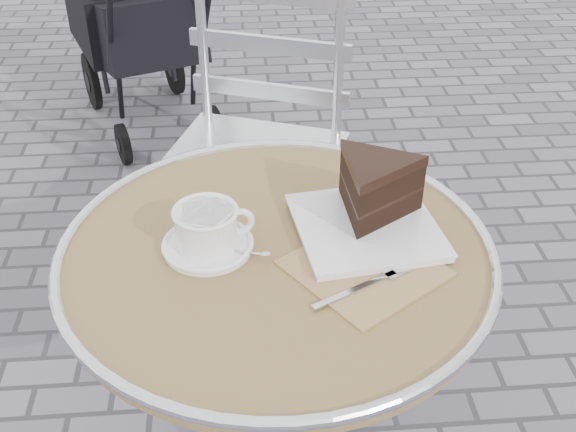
{
  "coord_description": "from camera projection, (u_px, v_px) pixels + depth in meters",
  "views": [
    {
      "loc": [
        -0.05,
        -0.93,
        1.45
      ],
      "look_at": [
        0.02,
        0.02,
        0.78
      ],
      "focal_mm": 45.0,
      "sensor_mm": 36.0,
      "label": 1
    }
  ],
  "objects": [
    {
      "name": "cafe_table",
      "position": [
        277.0,
        324.0,
        1.27
      ],
      "size": [
        0.72,
        0.72,
        0.74
      ],
      "color": "silver",
      "rests_on": "ground"
    },
    {
      "name": "cappuccino_set",
      "position": [
        208.0,
        232.0,
        1.16
      ],
      "size": [
        0.17,
        0.14,
        0.07
      ],
      "rotation": [
        0.0,
        0.0,
        0.22
      ],
      "color": "white",
      "rests_on": "cafe_table"
    },
    {
      "name": "cake_plate_set",
      "position": [
        373.0,
        197.0,
        1.2
      ],
      "size": [
        0.29,
        0.36,
        0.12
      ],
      "rotation": [
        0.0,
        0.0,
        0.14
      ],
      "color": "#A37C59",
      "rests_on": "cafe_table"
    },
    {
      "name": "bistro_chair",
      "position": [
        261.0,
        112.0,
        1.87
      ],
      "size": [
        0.56,
        0.56,
        0.96
      ],
      "rotation": [
        0.0,
        0.0,
        -0.36
      ],
      "color": "silver",
      "rests_on": "ground"
    },
    {
      "name": "baby_stroller",
      "position": [
        138.0,
        26.0,
        2.89
      ],
      "size": [
        0.67,
        0.96,
        0.91
      ],
      "rotation": [
        0.0,
        0.0,
        0.35
      ],
      "color": "black",
      "rests_on": "ground"
    }
  ]
}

